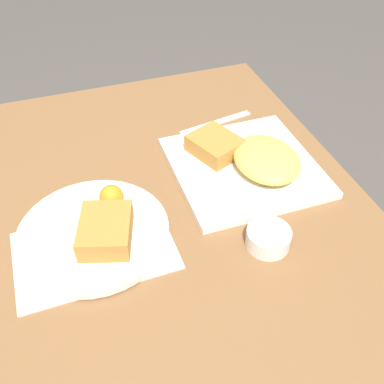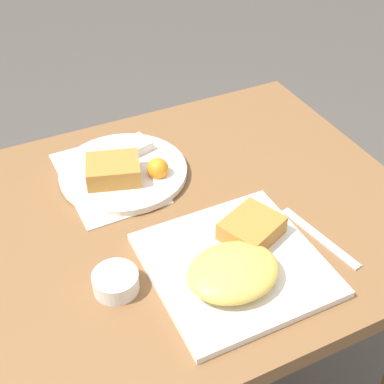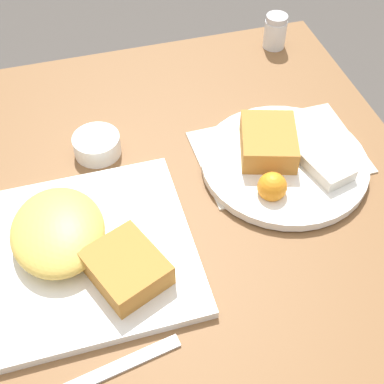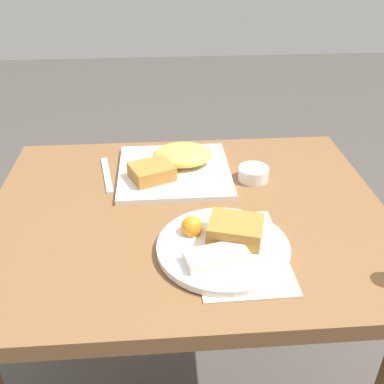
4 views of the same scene
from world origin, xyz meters
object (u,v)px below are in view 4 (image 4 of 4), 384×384
(plate_square_near, at_px, (174,165))
(butter_knife, at_px, (107,175))
(plate_oval_far, at_px, (224,243))
(sauce_ramekin, at_px, (253,173))

(plate_square_near, distance_m, butter_knife, 0.17)
(plate_oval_far, relative_size, sauce_ramekin, 3.47)
(plate_square_near, height_order, plate_oval_far, plate_square_near)
(plate_square_near, bearing_deg, butter_knife, 0.74)
(sauce_ramekin, xyz_separation_m, butter_knife, (0.37, -0.05, -0.02))
(plate_oval_far, height_order, sauce_ramekin, plate_oval_far)
(plate_oval_far, distance_m, sauce_ramekin, 0.30)
(plate_oval_far, xyz_separation_m, sauce_ramekin, (-0.11, -0.27, -0.00))
(plate_square_near, xyz_separation_m, plate_oval_far, (-0.08, 0.33, -0.00))
(butter_knife, bearing_deg, sauce_ramekin, 72.58)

